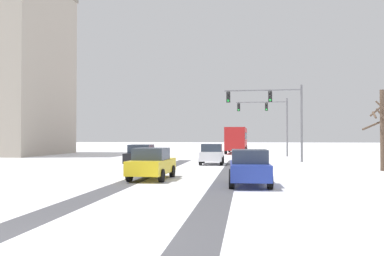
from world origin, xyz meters
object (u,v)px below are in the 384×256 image
Objects in this scene: car_yellow_cab_third at (152,163)px; car_white_lead at (212,154)px; traffic_signal_near_right at (274,107)px; bare_tree_sidewalk_mid at (382,125)px; car_blue_fourth at (249,167)px; traffic_signal_far_right at (269,115)px; car_black_second at (142,155)px; bus_oncoming at (237,138)px.

car_white_lead is at bearing 79.87° from car_yellow_cab_third.
traffic_signal_near_right reaches higher than car_yellow_cab_third.
car_white_lead is at bearing 157.27° from bare_tree_sidewalk_mid.
car_white_lead and car_blue_fourth have the same top height.
car_blue_fourth is at bearing -133.02° from bare_tree_sidewalk_mid.
traffic_signal_near_right is 1.12× the size of bare_tree_sidewalk_mid.
traffic_signal_far_right reaches higher than car_yellow_cab_third.
traffic_signal_near_right is 11.93m from car_black_second.
traffic_signal_far_right is 28.46m from car_blue_fourth.
car_black_second is (-9.94, -5.36, -3.84)m from traffic_signal_near_right.
car_yellow_cab_third is at bearing 157.75° from car_blue_fourth.
car_black_second is 13.23m from car_blue_fourth.
traffic_signal_far_right is at bearing 107.89° from bare_tree_sidewalk_mid.
car_white_lead is at bearing -110.49° from traffic_signal_far_right.
car_black_second is 9.13m from car_yellow_cab_third.
car_blue_fourth is at bearing -54.16° from car_black_second.
traffic_signal_near_right is 6.67m from car_white_lead.
traffic_signal_near_right is at bearing -91.27° from traffic_signal_far_right.
car_blue_fourth is (2.83, -13.95, 0.00)m from car_white_lead.
traffic_signal_near_right is 16.23m from car_yellow_cab_third.
car_blue_fourth is (4.96, -2.03, 0.00)m from car_yellow_cab_third.
car_white_lead is 12.53m from bare_tree_sidewalk_mid.
traffic_signal_near_right is at bearing 82.25° from car_blue_fourth.
traffic_signal_far_right is 19.95m from bare_tree_sidewalk_mid.
traffic_signal_far_right is at bearing 74.12° from car_yellow_cab_third.
traffic_signal_near_right reaches higher than car_black_second.
car_white_lead and car_black_second have the same top height.
traffic_signal_near_right reaches higher than bare_tree_sidewalk_mid.
car_black_second is 0.37× the size of bus_oncoming.
car_black_second and car_yellow_cab_third have the same top height.
bus_oncoming is at bearing 86.33° from car_white_lead.
bus_oncoming is at bearing 84.10° from car_yellow_cab_third.
traffic_signal_near_right is 1.58× the size of car_black_second.
bare_tree_sidewalk_mid reaches higher than car_blue_fourth.
bus_oncoming is (-3.83, 8.64, -2.64)m from traffic_signal_far_right.
bus_oncoming reaches higher than car_blue_fourth.
car_yellow_cab_third is at bearing -100.13° from car_white_lead.
car_black_second is at bearing -120.43° from traffic_signal_far_right.
car_yellow_cab_third is (-7.15, -14.05, -3.84)m from traffic_signal_near_right.
traffic_signal_near_right reaches higher than car_blue_fourth.
car_yellow_cab_third is 1.00× the size of car_blue_fourth.
traffic_signal_near_right is 9.56m from bare_tree_sidewalk_mid.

